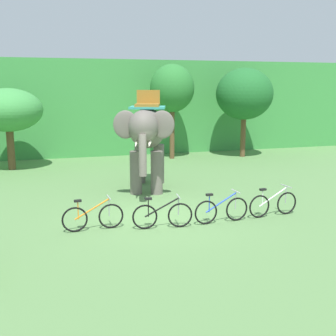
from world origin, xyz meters
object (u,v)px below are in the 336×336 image
(tree_center, at_px, (172,89))
(bike_black, at_px, (162,215))
(bike_white, at_px, (273,204))
(bike_blue, at_px, (221,210))
(elephant, at_px, (147,133))
(tree_center_right, at_px, (244,94))
(bike_orange, at_px, (93,217))
(tree_far_left, at_px, (8,110))

(tree_center, relative_size, bike_black, 2.98)
(bike_white, bearing_deg, bike_blue, -175.66)
(elephant, height_order, bike_white, elephant)
(tree_center, xyz_separation_m, tree_center_right, (4.01, -0.51, -0.30))
(tree_center_right, xyz_separation_m, elephant, (-7.04, -6.13, -1.28))
(tree_center_right, bearing_deg, bike_blue, -119.20)
(bike_orange, bearing_deg, bike_white, -2.69)
(tree_far_left, bearing_deg, elephant, -48.15)
(tree_center, bearing_deg, elephant, -114.52)
(tree_far_left, bearing_deg, bike_white, -51.33)
(bike_orange, height_order, bike_black, same)
(tree_far_left, relative_size, bike_black, 2.25)
(bike_blue, bearing_deg, elephant, 104.16)
(bike_white, bearing_deg, bike_black, -177.84)
(elephant, relative_size, bike_orange, 2.47)
(elephant, bearing_deg, tree_center, 65.48)
(tree_far_left, bearing_deg, bike_black, -66.08)
(bike_orange, distance_m, bike_black, 1.93)
(bike_white, bearing_deg, tree_center_right, 68.38)
(tree_center_right, relative_size, bike_black, 2.88)
(tree_center, relative_size, elephant, 1.20)
(tree_far_left, xyz_separation_m, tree_center_right, (12.28, 0.29, 0.68))
(tree_far_left, relative_size, tree_center, 0.76)
(tree_center_right, height_order, bike_white, tree_center_right)
(tree_far_left, height_order, bike_orange, tree_far_left)
(tree_center_right, height_order, bike_black, tree_center_right)
(tree_center_right, bearing_deg, elephant, -138.95)
(tree_center, height_order, tree_center_right, tree_center)
(tree_center_right, xyz_separation_m, bike_orange, (-9.60, -10.20, -3.10))
(bike_black, xyz_separation_m, bike_blue, (1.79, -0.00, 0.00))
(tree_far_left, height_order, tree_center, tree_center)
(bike_orange, bearing_deg, bike_black, -11.70)
(bike_orange, distance_m, bike_white, 5.46)
(bike_white, bearing_deg, tree_center, 89.31)
(bike_blue, bearing_deg, bike_white, 4.34)
(tree_center, bearing_deg, bike_white, -90.69)
(tree_far_left, height_order, bike_blue, tree_far_left)
(bike_orange, bearing_deg, tree_center_right, 46.74)
(tree_center_right, height_order, elephant, tree_center_right)
(bike_white, bearing_deg, elephant, 123.86)
(tree_center_right, relative_size, bike_blue, 2.87)
(tree_center, distance_m, bike_blue, 11.77)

